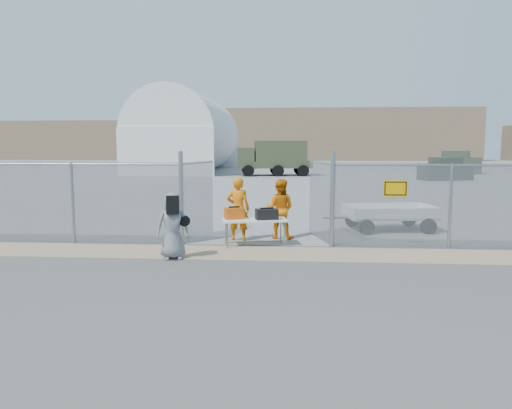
# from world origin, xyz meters

# --- Properties ---
(ground) EXTENTS (160.00, 160.00, 0.00)m
(ground) POSITION_xyz_m (0.00, 0.00, 0.00)
(ground) COLOR #414141
(tarmac_inside) EXTENTS (160.00, 80.00, 0.01)m
(tarmac_inside) POSITION_xyz_m (0.00, 42.00, 0.01)
(tarmac_inside) COLOR gray
(tarmac_inside) RESTS_ON ground
(dirt_strip) EXTENTS (44.00, 1.60, 0.01)m
(dirt_strip) POSITION_xyz_m (0.00, 1.00, 0.01)
(dirt_strip) COLOR tan
(dirt_strip) RESTS_ON ground
(distant_hills) EXTENTS (140.00, 6.00, 9.00)m
(distant_hills) POSITION_xyz_m (5.00, 78.00, 4.50)
(distant_hills) COLOR #7F684F
(distant_hills) RESTS_ON ground
(chain_link_fence) EXTENTS (40.00, 0.20, 2.20)m
(chain_link_fence) POSITION_xyz_m (0.00, 2.00, 1.10)
(chain_link_fence) COLOR gray
(chain_link_fence) RESTS_ON ground
(quonset_hangar) EXTENTS (9.00, 18.00, 8.00)m
(quonset_hangar) POSITION_xyz_m (-10.00, 40.00, 4.00)
(quonset_hangar) COLOR white
(quonset_hangar) RESTS_ON ground
(folding_table) EXTENTS (1.80, 1.04, 0.72)m
(folding_table) POSITION_xyz_m (-0.03, 1.94, 0.36)
(folding_table) COLOR white
(folding_table) RESTS_ON ground
(orange_bag) EXTENTS (0.56, 0.48, 0.30)m
(orange_bag) POSITION_xyz_m (-0.57, 1.94, 0.87)
(orange_bag) COLOR #D5580D
(orange_bag) RESTS_ON folding_table
(black_duffel) EXTENTS (0.64, 0.47, 0.28)m
(black_duffel) POSITION_xyz_m (0.29, 1.93, 0.85)
(black_duffel) COLOR black
(black_duffel) RESTS_ON folding_table
(security_worker_left) EXTENTS (0.70, 0.50, 1.79)m
(security_worker_left) POSITION_xyz_m (-0.55, 2.64, 0.89)
(security_worker_left) COLOR orange
(security_worker_left) RESTS_ON ground
(security_worker_right) EXTENTS (0.95, 0.81, 1.71)m
(security_worker_right) POSITION_xyz_m (0.60, 3.04, 0.86)
(security_worker_right) COLOR orange
(security_worker_right) RESTS_ON ground
(visitor) EXTENTS (0.88, 0.69, 1.57)m
(visitor) POSITION_xyz_m (-1.82, 0.29, 0.78)
(visitor) COLOR slate
(visitor) RESTS_ON ground
(utility_trailer) EXTENTS (3.72, 2.33, 0.84)m
(utility_trailer) POSITION_xyz_m (3.97, 4.66, 0.42)
(utility_trailer) COLOR white
(utility_trailer) RESTS_ON ground
(military_truck) EXTENTS (6.62, 3.18, 3.03)m
(military_truck) POSITION_xyz_m (-0.73, 32.61, 1.52)
(military_truck) COLOR #3D472C
(military_truck) RESTS_ON ground
(parked_vehicle_near) EXTENTS (4.06, 2.57, 1.70)m
(parked_vehicle_near) POSITION_xyz_m (12.44, 27.94, 0.85)
(parked_vehicle_near) COLOR #353E34
(parked_vehicle_near) RESTS_ON ground
(parked_vehicle_mid) EXTENTS (5.03, 3.54, 2.08)m
(parked_vehicle_mid) POSITION_xyz_m (16.14, 37.39, 1.04)
(parked_vehicle_mid) COLOR #353E34
(parked_vehicle_mid) RESTS_ON ground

